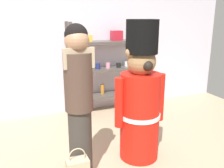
{
  "coord_description": "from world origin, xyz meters",
  "views": [
    {
      "loc": [
        -0.86,
        -2.19,
        1.72
      ],
      "look_at": [
        0.11,
        0.25,
        1.0
      ],
      "focal_mm": 40.37,
      "sensor_mm": 36.0,
      "label": 1
    }
  ],
  "objects": [
    {
      "name": "teddy_bear_guard",
      "position": [
        0.49,
        0.31,
        0.76
      ],
      "size": [
        0.65,
        0.49,
        1.68
      ],
      "color": "red",
      "rests_on": "ground_plane"
    },
    {
      "name": "back_wall",
      "position": [
        0.0,
        2.2,
        1.3
      ],
      "size": [
        6.4,
        0.12,
        2.6
      ],
      "primitive_type": "cube",
      "color": "silver",
      "rests_on": "ground_plane"
    },
    {
      "name": "person_shopper",
      "position": [
        -0.28,
        0.18,
        0.91
      ],
      "size": [
        0.3,
        0.29,
        1.65
      ],
      "color": "#38332D",
      "rests_on": "ground_plane"
    },
    {
      "name": "merchandise_shelf",
      "position": [
        0.63,
        1.98,
        0.83
      ],
      "size": [
        1.23,
        0.35,
        1.62
      ],
      "color": "#4C4742",
      "rests_on": "ground_plane"
    }
  ]
}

